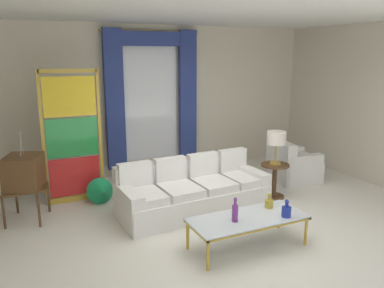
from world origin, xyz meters
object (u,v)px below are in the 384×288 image
bottle_amber_squat (235,212)px  coffee_table (248,220)px  couch_white_long (192,192)px  armchair_white (292,166)px  peacock_figurine (101,192)px  stained_glass_divider (73,140)px  vintage_tv (24,173)px  round_side_table (274,178)px  bottle_crystal_tall (286,211)px  table_lamp_brass (276,139)px  bottle_blue_decanter (269,203)px

bottle_amber_squat → coffee_table: bearing=9.0°
couch_white_long → armchair_white: couch_white_long is taller
peacock_figurine → armchair_white: bearing=-4.7°
armchair_white → stained_glass_divider: (-4.01, 0.66, 0.77)m
armchair_white → peacock_figurine: (-3.67, 0.30, -0.07)m
bottle_amber_squat → armchair_white: (2.50, 1.96, -0.25)m
vintage_tv → armchair_white: (4.79, -0.18, -0.44)m
coffee_table → round_side_table: (1.40, 1.31, -0.02)m
coffee_table → vintage_tv: size_ratio=1.12×
bottle_crystal_tall → peacock_figurine: bottle_crystal_tall is taller
bottle_amber_squat → table_lamp_brass: table_lamp_brass is taller
bottle_crystal_tall → round_side_table: (0.95, 1.50, -0.13)m
coffee_table → peacock_figurine: bearing=121.9°
couch_white_long → bottle_crystal_tall: 1.70m
couch_white_long → round_side_table: size_ratio=4.00×
coffee_table → bottle_amber_squat: size_ratio=4.82×
stained_glass_divider → couch_white_long: bearing=-36.6°
peacock_figurine → bottle_amber_squat: bearing=-62.6°
couch_white_long → bottle_amber_squat: 1.45m
bottle_blue_decanter → peacock_figurine: (-1.82, 2.07, -0.26)m
couch_white_long → bottle_amber_squat: size_ratio=7.61×
bottle_blue_decanter → round_side_table: size_ratio=0.34×
coffee_table → bottle_blue_decanter: size_ratio=7.48×
bottle_crystal_tall → table_lamp_brass: 1.85m
table_lamp_brass → vintage_tv: bearing=168.5°
bottle_crystal_tall → peacock_figurine: size_ratio=0.39×
armchair_white → couch_white_long: bearing=-167.7°
bottle_blue_decanter → table_lamp_brass: (0.97, 1.15, 0.55)m
bottle_blue_decanter → vintage_tv: (-2.95, 1.95, 0.25)m
bottle_crystal_tall → vintage_tv: bearing=142.3°
bottle_blue_decanter → bottle_crystal_tall: (0.02, -0.34, 0.01)m
vintage_tv → round_side_table: bearing=-11.5°
couch_white_long → armchair_white: bearing=12.3°
couch_white_long → peacock_figurine: (-1.25, 0.83, -0.09)m
coffee_table → stained_glass_divider: (-1.73, 2.58, 0.68)m
couch_white_long → coffee_table: bearing=-84.5°
bottle_crystal_tall → coffee_table: bearing=156.9°
couch_white_long → vintage_tv: bearing=163.5°
peacock_figurine → round_side_table: 2.94m
coffee_table → vintage_tv: bearing=140.1°
vintage_tv → stained_glass_divider: bearing=31.7°
coffee_table → peacock_figurine: 2.62m
bottle_blue_decanter → round_side_table: bottle_blue_decanter is taller
bottle_blue_decanter → bottle_crystal_tall: bottle_crystal_tall is taller
round_side_table → peacock_figurine: bearing=161.7°
bottle_amber_squat → peacock_figurine: (-1.17, 2.26, -0.31)m
bottle_amber_squat → couch_white_long: bearing=86.8°
stained_glass_divider → table_lamp_brass: bearing=-22.2°
bottle_crystal_tall → peacock_figurine: bearing=127.2°
round_side_table → table_lamp_brass: 0.67m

